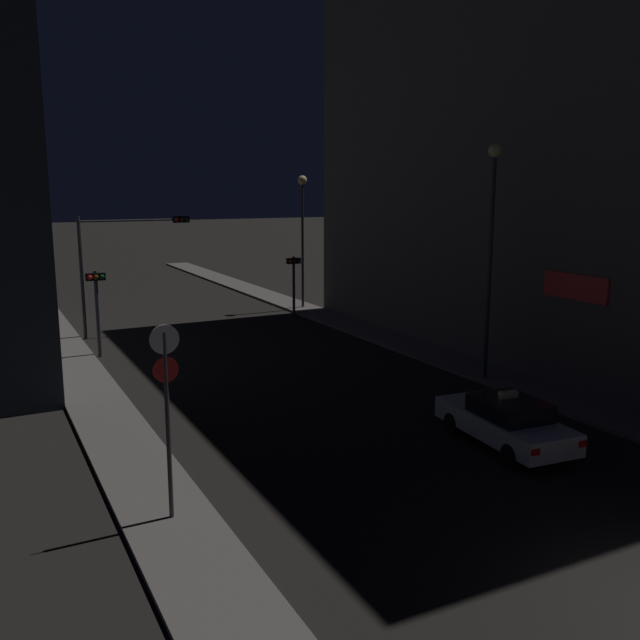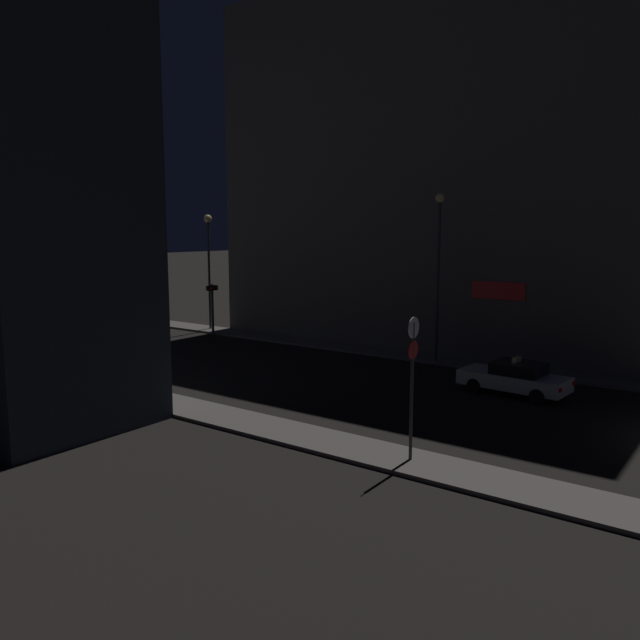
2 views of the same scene
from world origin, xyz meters
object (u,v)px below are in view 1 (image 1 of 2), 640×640
street_lamp_near_block (491,228)px  street_lamp_far_block (303,217)px  taxi (506,421)px  sign_pole_left (167,402)px  traffic_light_left_kerb (97,296)px  traffic_light_right_kerb (294,273)px  traffic_light_overhead (123,249)px

street_lamp_near_block → street_lamp_far_block: (0.70, 17.35, -0.21)m
taxi → street_lamp_near_block: 8.40m
sign_pole_left → street_lamp_far_block: 27.23m
taxi → sign_pole_left: (-9.57, -0.22, 1.99)m
street_lamp_near_block → sign_pole_left: bearing=-157.0°
street_lamp_far_block → traffic_light_left_kerb: bearing=-152.1°
traffic_light_right_kerb → sign_pole_left: sign_pole_left is taller
traffic_light_left_kerb → street_lamp_near_block: 16.43m
traffic_light_right_kerb → street_lamp_near_block: size_ratio=0.39×
taxi → sign_pole_left: bearing=-178.7°
traffic_light_overhead → taxi: bearing=-72.4°
sign_pole_left → traffic_light_right_kerb: bearing=59.1°
sign_pole_left → street_lamp_near_block: bearing=23.0°
street_lamp_far_block → traffic_light_overhead: bearing=-165.6°
sign_pole_left → street_lamp_far_block: street_lamp_far_block is taller
traffic_light_left_kerb → street_lamp_near_block: (12.28, -10.48, 3.05)m
taxi → traffic_light_right_kerb: traffic_light_right_kerb is taller
traffic_light_overhead → traffic_light_right_kerb: 9.86m
traffic_light_left_kerb → sign_pole_left: size_ratio=0.87×
street_lamp_near_block → traffic_light_left_kerb: bearing=139.5°
sign_pole_left → traffic_light_overhead: bearing=81.0°
traffic_light_overhead → street_lamp_far_block: street_lamp_far_block is taller
traffic_light_left_kerb → traffic_light_right_kerb: bearing=24.1°
traffic_light_right_kerb → street_lamp_far_block: bearing=50.9°
traffic_light_overhead → traffic_light_left_kerb: 4.79m
taxi → sign_pole_left: sign_pole_left is taller
traffic_light_left_kerb → street_lamp_near_block: bearing=-40.5°
street_lamp_far_block → traffic_light_right_kerb: bearing=-129.1°
traffic_light_overhead → street_lamp_near_block: street_lamp_near_block is taller
taxi → street_lamp_far_block: street_lamp_far_block is taller
traffic_light_right_kerb → street_lamp_near_block: (0.66, -15.68, 3.29)m
traffic_light_right_kerb → street_lamp_far_block: 3.76m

